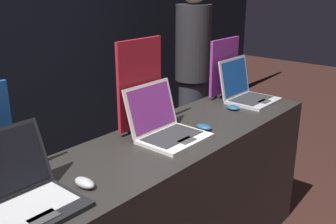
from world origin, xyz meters
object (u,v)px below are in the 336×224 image
object	(u,v)px
laptop_front	(19,193)
mouse_back	(233,108)
person_bystander	(193,72)
laptop_back	(246,91)
promo_stand_back	(224,69)
laptop_middle	(165,126)
mouse_front	(85,183)
mouse_middle	(204,127)
promo_stand_middle	(140,87)

from	to	relation	value
laptop_front	mouse_back	world-z (taller)	laptop_front
laptop_front	person_bystander	xyz separation A→B (m)	(2.34, 0.94, -0.09)
laptop_back	mouse_back	distance (m)	0.25
mouse_back	promo_stand_back	xyz separation A→B (m)	(0.24, 0.23, 0.19)
laptop_middle	person_bystander	size ratio (longest dim) A/B	0.20
laptop_front	person_bystander	distance (m)	2.52
laptop_middle	person_bystander	distance (m)	1.71
mouse_back	laptop_middle	bearing A→B (deg)	177.66
mouse_front	laptop_middle	size ratio (longest dim) A/B	0.31
mouse_middle	mouse_back	xyz separation A→B (m)	(0.43, 0.07, -0.00)
mouse_front	promo_stand_back	bearing A→B (deg)	11.31
laptop_front	laptop_back	bearing A→B (deg)	1.80
promo_stand_back	laptop_back	bearing A→B (deg)	-90.00
mouse_middle	laptop_back	bearing A→B (deg)	9.36
mouse_front	mouse_middle	xyz separation A→B (m)	(0.87, 0.01, -0.00)
laptop_middle	promo_stand_back	world-z (taller)	promo_stand_back
mouse_middle	person_bystander	world-z (taller)	person_bystander
mouse_front	laptop_middle	distance (m)	0.64
person_bystander	promo_stand_back	bearing A→B (deg)	-128.17
laptop_front	person_bystander	bearing A→B (deg)	21.99
laptop_front	mouse_middle	size ratio (longest dim) A/B	3.85
mouse_middle	mouse_back	world-z (taller)	mouse_middle
laptop_front	mouse_middle	xyz separation A→B (m)	(1.12, -0.05, -0.05)
mouse_middle	promo_stand_middle	xyz separation A→B (m)	(-0.23, 0.28, 0.23)
mouse_back	person_bystander	xyz separation A→B (m)	(0.79, 0.93, -0.04)
promo_stand_back	person_bystander	xyz separation A→B (m)	(0.55, 0.70, -0.22)
laptop_middle	promo_stand_middle	distance (m)	0.26
laptop_middle	promo_stand_back	size ratio (longest dim) A/B	0.84
mouse_back	promo_stand_back	size ratio (longest dim) A/B	0.22
laptop_front	laptop_middle	xyz separation A→B (m)	(0.89, 0.04, 0.00)
laptop_middle	promo_stand_middle	world-z (taller)	promo_stand_middle
mouse_back	promo_stand_back	bearing A→B (deg)	44.18
mouse_front	person_bystander	world-z (taller)	person_bystander
laptop_back	promo_stand_back	world-z (taller)	promo_stand_back
laptop_front	laptop_middle	size ratio (longest dim) A/B	1.07
mouse_middle	laptop_front	bearing A→B (deg)	177.27
mouse_front	promo_stand_middle	world-z (taller)	promo_stand_middle
laptop_front	promo_stand_middle	xyz separation A→B (m)	(0.89, 0.23, 0.19)
mouse_middle	laptop_back	world-z (taller)	laptop_back
mouse_back	person_bystander	size ratio (longest dim) A/B	0.05
laptop_back	mouse_back	bearing A→B (deg)	-169.85
person_bystander	mouse_middle	bearing A→B (deg)	-140.60
laptop_back	promo_stand_back	xyz separation A→B (m)	(0.00, 0.19, 0.14)
laptop_front	mouse_back	distance (m)	1.55
mouse_front	mouse_back	size ratio (longest dim) A/B	1.18
promo_stand_middle	laptop_back	world-z (taller)	promo_stand_middle
promo_stand_middle	mouse_back	distance (m)	0.73
mouse_middle	mouse_front	bearing A→B (deg)	-179.60
laptop_front	person_bystander	size ratio (longest dim) A/B	0.22
promo_stand_middle	laptop_back	distance (m)	0.93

